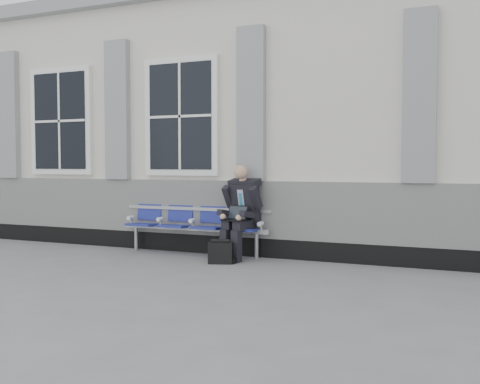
% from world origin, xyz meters
% --- Properties ---
extents(ground, '(70.00, 70.00, 0.00)m').
position_xyz_m(ground, '(0.00, 0.00, 0.00)').
color(ground, slate).
rests_on(ground, ground).
extents(station_building, '(14.40, 4.40, 4.49)m').
position_xyz_m(station_building, '(-0.02, 3.47, 2.22)').
color(station_building, beige).
rests_on(station_building, ground).
extents(bench, '(2.60, 0.47, 0.91)m').
position_xyz_m(bench, '(0.65, 1.32, 0.55)').
color(bench, '#9EA0A3').
rests_on(bench, ground).
extents(businessman, '(0.62, 0.83, 1.45)m').
position_xyz_m(businessman, '(1.53, 1.19, 0.78)').
color(businessman, black).
rests_on(businessman, ground).
extents(briefcase, '(0.38, 0.25, 0.36)m').
position_xyz_m(briefcase, '(1.40, 0.70, 0.17)').
color(briefcase, black).
rests_on(briefcase, ground).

